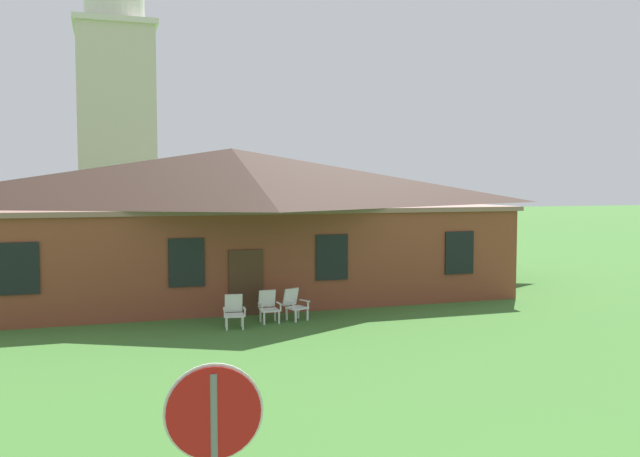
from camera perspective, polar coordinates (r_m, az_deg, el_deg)
brick_building at (r=26.29m, az=-7.46°, el=0.83°), size 19.69×10.40×5.54m
dome_tower at (r=46.81m, az=-16.88°, el=9.96°), size 5.18×5.18×20.28m
lawn_chair_by_porch at (r=19.80m, az=-7.31°, el=-6.92°), size 0.69×0.73×0.96m
lawn_chair_near_door at (r=20.47m, az=-4.39°, el=-6.54°), size 0.65×0.68×0.96m
lawn_chair_left_end at (r=20.77m, az=-2.18°, el=-6.38°), size 0.79×0.83×0.96m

